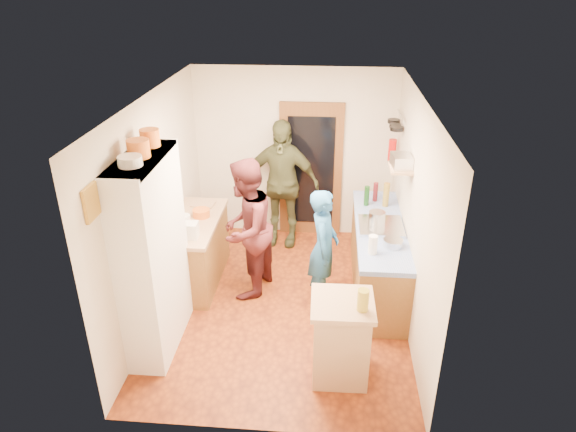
# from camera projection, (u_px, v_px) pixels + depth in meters

# --- Properties ---
(floor) EXTENTS (3.00, 4.00, 0.02)m
(floor) POSITION_uv_depth(u_px,v_px,m) (283.00, 303.00, 6.52)
(floor) COLOR #8F3B11
(floor) RESTS_ON ground
(ceiling) EXTENTS (3.00, 4.00, 0.02)m
(ceiling) POSITION_uv_depth(u_px,v_px,m) (282.00, 98.00, 5.38)
(ceiling) COLOR silver
(ceiling) RESTS_ON ground
(wall_back) EXTENTS (3.00, 0.02, 2.60)m
(wall_back) POSITION_uv_depth(u_px,v_px,m) (295.00, 154.00, 7.75)
(wall_back) COLOR beige
(wall_back) RESTS_ON ground
(wall_front) EXTENTS (3.00, 0.02, 2.60)m
(wall_front) POSITION_uv_depth(u_px,v_px,m) (259.00, 317.00, 4.15)
(wall_front) COLOR beige
(wall_front) RESTS_ON ground
(wall_left) EXTENTS (0.02, 4.00, 2.60)m
(wall_left) POSITION_uv_depth(u_px,v_px,m) (155.00, 206.00, 6.06)
(wall_left) COLOR beige
(wall_left) RESTS_ON ground
(wall_right) EXTENTS (0.02, 4.00, 2.60)m
(wall_right) POSITION_uv_depth(u_px,v_px,m) (414.00, 215.00, 5.84)
(wall_right) COLOR beige
(wall_right) RESTS_ON ground
(door_frame) EXTENTS (0.95, 0.06, 2.10)m
(door_frame) POSITION_uv_depth(u_px,v_px,m) (311.00, 171.00, 7.81)
(door_frame) COLOR brown
(door_frame) RESTS_ON ground
(door_glass) EXTENTS (0.70, 0.02, 1.70)m
(door_glass) POSITION_uv_depth(u_px,v_px,m) (311.00, 172.00, 7.77)
(door_glass) COLOR black
(door_glass) RESTS_ON door_frame
(hutch_body) EXTENTS (0.40, 1.20, 2.20)m
(hutch_body) POSITION_uv_depth(u_px,v_px,m) (153.00, 256.00, 5.42)
(hutch_body) COLOR white
(hutch_body) RESTS_ON ground
(hutch_top_shelf) EXTENTS (0.40, 1.14, 0.04)m
(hutch_top_shelf) POSITION_uv_depth(u_px,v_px,m) (140.00, 159.00, 4.95)
(hutch_top_shelf) COLOR white
(hutch_top_shelf) RESTS_ON hutch_body
(plate_stack) EXTENTS (0.22, 0.22, 0.09)m
(plate_stack) POSITION_uv_depth(u_px,v_px,m) (130.00, 161.00, 4.70)
(plate_stack) COLOR white
(plate_stack) RESTS_ON hutch_top_shelf
(orange_pot_a) EXTENTS (0.22, 0.22, 0.17)m
(orange_pot_a) POSITION_uv_depth(u_px,v_px,m) (138.00, 149.00, 4.89)
(orange_pot_a) COLOR orange
(orange_pot_a) RESTS_ON hutch_top_shelf
(orange_pot_b) EXTENTS (0.20, 0.20, 0.18)m
(orange_pot_b) POSITION_uv_depth(u_px,v_px,m) (150.00, 138.00, 5.19)
(orange_pot_b) COLOR orange
(orange_pot_b) RESTS_ON hutch_top_shelf
(left_counter_base) EXTENTS (0.60, 1.40, 0.85)m
(left_counter_base) POSITION_uv_depth(u_px,v_px,m) (196.00, 252.00, 6.83)
(left_counter_base) COLOR brown
(left_counter_base) RESTS_ON ground
(left_counter_top) EXTENTS (0.64, 1.44, 0.05)m
(left_counter_top) POSITION_uv_depth(u_px,v_px,m) (193.00, 222.00, 6.63)
(left_counter_top) COLOR tan
(left_counter_top) RESTS_ON left_counter_base
(toaster) EXTENTS (0.26, 0.18, 0.19)m
(toaster) POSITION_uv_depth(u_px,v_px,m) (187.00, 230.00, 6.16)
(toaster) COLOR white
(toaster) RESTS_ON left_counter_top
(kettle) EXTENTS (0.20, 0.20, 0.18)m
(kettle) POSITION_uv_depth(u_px,v_px,m) (184.00, 222.00, 6.38)
(kettle) COLOR white
(kettle) RESTS_ON left_counter_top
(orange_bowl) EXTENTS (0.27, 0.27, 0.10)m
(orange_bowl) POSITION_uv_depth(u_px,v_px,m) (201.00, 213.00, 6.70)
(orange_bowl) COLOR orange
(orange_bowl) RESTS_ON left_counter_top
(chopping_board) EXTENTS (0.32, 0.25, 0.02)m
(chopping_board) POSITION_uv_depth(u_px,v_px,m) (203.00, 204.00, 7.04)
(chopping_board) COLOR tan
(chopping_board) RESTS_ON left_counter_top
(right_counter_base) EXTENTS (0.60, 2.20, 0.84)m
(right_counter_base) POSITION_uv_depth(u_px,v_px,m) (378.00, 258.00, 6.69)
(right_counter_base) COLOR brown
(right_counter_base) RESTS_ON ground
(right_counter_top) EXTENTS (0.62, 2.22, 0.06)m
(right_counter_top) POSITION_uv_depth(u_px,v_px,m) (380.00, 228.00, 6.50)
(right_counter_top) COLOR #133EB3
(right_counter_top) RESTS_ON right_counter_base
(hob) EXTENTS (0.55, 0.58, 0.04)m
(hob) POSITION_uv_depth(u_px,v_px,m) (381.00, 226.00, 6.43)
(hob) COLOR silver
(hob) RESTS_ON right_counter_top
(pot_on_hob) EXTENTS (0.21, 0.21, 0.14)m
(pot_on_hob) POSITION_uv_depth(u_px,v_px,m) (377.00, 217.00, 6.47)
(pot_on_hob) COLOR silver
(pot_on_hob) RESTS_ON hob
(bottle_a) EXTENTS (0.08, 0.08, 0.28)m
(bottle_a) POSITION_uv_depth(u_px,v_px,m) (367.00, 196.00, 6.98)
(bottle_a) COLOR #143F14
(bottle_a) RESTS_ON right_counter_top
(bottle_b) EXTENTS (0.08, 0.08, 0.27)m
(bottle_b) POSITION_uv_depth(u_px,v_px,m) (375.00, 192.00, 7.12)
(bottle_b) COLOR #591419
(bottle_b) RESTS_ON right_counter_top
(bottle_c) EXTENTS (0.08, 0.08, 0.33)m
(bottle_c) POSITION_uv_depth(u_px,v_px,m) (386.00, 195.00, 6.95)
(bottle_c) COLOR olive
(bottle_c) RESTS_ON right_counter_top
(paper_towel) EXTENTS (0.13, 0.13, 0.23)m
(paper_towel) POSITION_uv_depth(u_px,v_px,m) (373.00, 245.00, 5.81)
(paper_towel) COLOR white
(paper_towel) RESTS_ON right_counter_top
(mixing_bowl) EXTENTS (0.28, 0.28, 0.09)m
(mixing_bowl) POSITION_uv_depth(u_px,v_px,m) (393.00, 243.00, 5.99)
(mixing_bowl) COLOR silver
(mixing_bowl) RESTS_ON right_counter_top
(island_base) EXTENTS (0.56, 0.56, 0.86)m
(island_base) POSITION_uv_depth(u_px,v_px,m) (341.00, 341.00, 5.21)
(island_base) COLOR tan
(island_base) RESTS_ON ground
(island_top) EXTENTS (0.63, 0.63, 0.05)m
(island_top) POSITION_uv_depth(u_px,v_px,m) (343.00, 304.00, 5.01)
(island_top) COLOR tan
(island_top) RESTS_ON island_base
(cutting_board) EXTENTS (0.36, 0.29, 0.02)m
(cutting_board) POSITION_uv_depth(u_px,v_px,m) (337.00, 300.00, 5.05)
(cutting_board) COLOR white
(cutting_board) RESTS_ON island_top
(oil_jar) EXTENTS (0.11, 0.11, 0.22)m
(oil_jar) POSITION_uv_depth(u_px,v_px,m) (363.00, 300.00, 4.83)
(oil_jar) COLOR #AD9E2D
(oil_jar) RESTS_ON island_top
(pan_rail) EXTENTS (0.02, 0.65, 0.02)m
(pan_rail) POSITION_uv_depth(u_px,v_px,m) (401.00, 116.00, 6.88)
(pan_rail) COLOR silver
(pan_rail) RESTS_ON wall_right
(pan_hang_a) EXTENTS (0.18, 0.18, 0.05)m
(pan_hang_a) POSITION_uv_depth(u_px,v_px,m) (397.00, 129.00, 6.78)
(pan_hang_a) COLOR black
(pan_hang_a) RESTS_ON pan_rail
(pan_hang_b) EXTENTS (0.16, 0.16, 0.05)m
(pan_hang_b) POSITION_uv_depth(u_px,v_px,m) (395.00, 126.00, 6.97)
(pan_hang_b) COLOR black
(pan_hang_b) RESTS_ON pan_rail
(pan_hang_c) EXTENTS (0.17, 0.17, 0.05)m
(pan_hang_c) POSITION_uv_depth(u_px,v_px,m) (394.00, 121.00, 7.15)
(pan_hang_c) COLOR black
(pan_hang_c) RESTS_ON pan_rail
(wall_shelf) EXTENTS (0.26, 0.42, 0.03)m
(wall_shelf) POSITION_uv_depth(u_px,v_px,m) (401.00, 168.00, 6.08)
(wall_shelf) COLOR tan
(wall_shelf) RESTS_ON wall_right
(radio) EXTENTS (0.25, 0.32, 0.15)m
(radio) POSITION_uv_depth(u_px,v_px,m) (401.00, 161.00, 6.04)
(radio) COLOR silver
(radio) RESTS_ON wall_shelf
(ext_bracket) EXTENTS (0.06, 0.10, 0.04)m
(ext_bracket) POSITION_uv_depth(u_px,v_px,m) (396.00, 154.00, 7.30)
(ext_bracket) COLOR black
(ext_bracket) RESTS_ON wall_right
(fire_extinguisher) EXTENTS (0.11, 0.11, 0.32)m
(fire_extinguisher) POSITION_uv_depth(u_px,v_px,m) (392.00, 150.00, 7.28)
(fire_extinguisher) COLOR red
(fire_extinguisher) RESTS_ON wall_right
(picture_frame) EXTENTS (0.03, 0.25, 0.30)m
(picture_frame) POSITION_uv_depth(u_px,v_px,m) (91.00, 203.00, 4.34)
(picture_frame) COLOR gold
(picture_frame) RESTS_ON wall_left
(person_hob) EXTENTS (0.40, 0.58, 1.51)m
(person_hob) POSITION_uv_depth(u_px,v_px,m) (326.00, 249.00, 6.25)
(person_hob) COLOR #235E9A
(person_hob) RESTS_ON ground
(person_left) EXTENTS (0.89, 1.03, 1.82)m
(person_left) POSITION_uv_depth(u_px,v_px,m) (250.00, 228.00, 6.40)
(person_left) COLOR #4D1D20
(person_left) RESTS_ON ground
(person_back) EXTENTS (1.19, 0.62, 1.93)m
(person_back) POSITION_uv_depth(u_px,v_px,m) (282.00, 184.00, 7.56)
(person_back) COLOR #3D4025
(person_back) RESTS_ON ground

